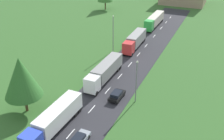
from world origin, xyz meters
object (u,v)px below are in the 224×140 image
at_px(truck_fourth, 154,20).
at_px(tree_maple, 21,77).
at_px(truck_lead, 54,119).
at_px(car_third, 117,95).
at_px(truck_second, 105,71).
at_px(lamppost_second, 136,80).
at_px(truck_third, 135,40).
at_px(lamppost_third, 113,32).

distance_m(truck_fourth, tree_maple, 52.97).
bearing_deg(truck_lead, car_third, 65.47).
bearing_deg(truck_second, truck_lead, -91.21).
distance_m(lamppost_second, tree_maple, 18.87).
height_order(truck_lead, truck_second, truck_lead).
distance_m(truck_lead, truck_fourth, 54.51).
distance_m(truck_lead, truck_second, 17.05).
xyz_separation_m(truck_second, truck_third, (-0.09, 18.48, 0.01)).
bearing_deg(lamppost_third, lamppost_second, -56.43).
relative_size(lamppost_second, lamppost_third, 0.87).
bearing_deg(truck_lead, truck_second, 88.79).
bearing_deg(truck_second, lamppost_second, -30.18).
height_order(truck_second, truck_third, truck_third).
bearing_deg(tree_maple, lamppost_third, 83.52).
xyz_separation_m(truck_lead, tree_maple, (-7.26, 2.24, 4.40)).
bearing_deg(tree_maple, truck_second, 62.78).
relative_size(truck_lead, truck_fourth, 0.88).
xyz_separation_m(truck_lead, truck_second, (0.36, 17.04, 0.01)).
bearing_deg(car_third, truck_third, 101.83).
relative_size(truck_lead, car_third, 3.11).
height_order(truck_lead, lamppost_second, lamppost_second).
xyz_separation_m(truck_third, lamppost_second, (8.35, -23.29, 2.39)).
xyz_separation_m(truck_third, tree_maple, (-7.53, -33.28, 4.37)).
distance_m(truck_second, truck_third, 18.48).
distance_m(truck_third, car_third, 24.49).
relative_size(truck_lead, lamppost_third, 1.36).
distance_m(truck_third, lamppost_second, 24.86).
distance_m(truck_third, lamppost_third, 6.75).
height_order(truck_fourth, tree_maple, tree_maple).
bearing_deg(tree_maple, lamppost_second, 32.18).
height_order(car_third, lamppost_third, lamppost_third).
xyz_separation_m(car_third, lamppost_second, (3.34, 0.65, 3.67)).
xyz_separation_m(truck_fourth, tree_maple, (-7.36, -52.27, 4.37)).
bearing_deg(car_third, truck_lead, -114.53).
height_order(lamppost_second, tree_maple, tree_maple).
relative_size(truck_fourth, car_third, 3.53).
distance_m(truck_lead, truck_third, 35.52).
xyz_separation_m(truck_third, lamppost_third, (-4.24, -4.30, 3.01)).
height_order(lamppost_second, lamppost_third, lamppost_third).
bearing_deg(lamppost_second, truck_second, 149.82).
distance_m(car_third, lamppost_third, 22.12).
xyz_separation_m(lamppost_second, tree_maple, (-15.88, -10.00, 1.98)).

